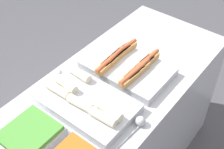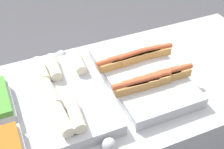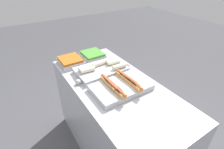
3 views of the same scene
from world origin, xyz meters
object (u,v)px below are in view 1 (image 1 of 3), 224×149
Objects in this scene: tray_hotdogs at (127,67)px; tray_wraps at (87,102)px; tray_side_back at (30,136)px; serving_spoon_far at (57,75)px; serving_spoon_near at (139,123)px.

tray_wraps is at bearing 179.13° from tray_hotdogs.
tray_side_back is 0.43m from serving_spoon_far.
serving_spoon_near is at bearing -42.49° from tray_side_back.
serving_spoon_near is 1.05× the size of serving_spoon_far.
serving_spoon_far is (0.38, 0.21, -0.01)m from tray_side_back.
serving_spoon_far is at bearing 136.20° from tray_hotdogs.
serving_spoon_far is at bearing 28.93° from tray_side_back.
tray_hotdogs is 0.40m from serving_spoon_near.
tray_wraps is 0.28m from serving_spoon_far.
tray_hotdogs reaches higher than serving_spoon_near.
tray_side_back reaches higher than serving_spoon_far.
serving_spoon_far is (-0.29, 0.28, -0.02)m from tray_hotdogs.
tray_side_back is at bearing 173.96° from tray_hotdogs.
tray_hotdogs is at bearing 44.16° from serving_spoon_near.
serving_spoon_near is at bearing -77.74° from tray_wraps.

